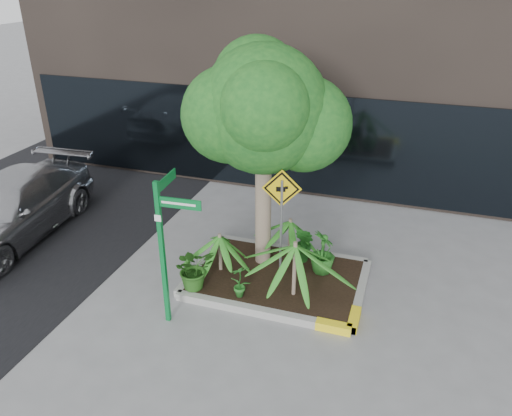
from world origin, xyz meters
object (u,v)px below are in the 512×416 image
(street_sign_post, at_px, (165,238))
(cattle_sign, at_px, (281,208))
(tree, at_px, (264,109))
(parked_car, at_px, (10,209))

(street_sign_post, bearing_deg, cattle_sign, 40.86)
(street_sign_post, bearing_deg, tree, 61.34)
(tree, height_order, street_sign_post, tree)
(parked_car, relative_size, street_sign_post, 1.79)
(tree, relative_size, street_sign_post, 1.71)
(cattle_sign, bearing_deg, tree, 118.16)
(street_sign_post, bearing_deg, parked_car, 158.34)
(tree, distance_m, cattle_sign, 1.77)
(tree, xyz_separation_m, cattle_sign, (0.53, -0.62, -1.57))
(tree, bearing_deg, street_sign_post, -115.24)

